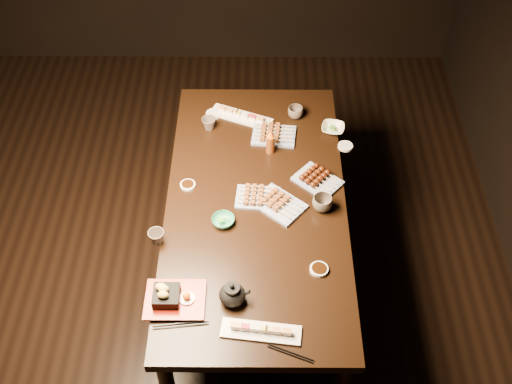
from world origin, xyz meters
TOP-DOWN VIEW (x-y plane):
  - ground at (0.00, 0.00)m, footprint 5.00×5.00m
  - dining_table at (0.48, 0.22)m, footprint 1.28×1.96m
  - sushi_platter_near at (0.50, -0.52)m, footprint 0.35×0.13m
  - sushi_platter_far at (0.39, 0.86)m, footprint 0.37×0.23m
  - yakitori_plate_center at (0.48, 0.24)m, footprint 0.23×0.17m
  - yakitori_plate_right at (0.59, 0.19)m, footprint 0.30×0.29m
  - yakitori_plate_left at (0.57, 0.70)m, footprint 0.25×0.20m
  - tsukune_plate at (0.79, 0.36)m, footprint 0.28×0.28m
  - edamame_bowl_green at (0.32, 0.08)m, footprint 0.11×0.11m
  - edamame_bowl_cream at (0.90, 0.76)m, footprint 0.15×0.15m
  - tempura_tray at (0.13, -0.37)m, footprint 0.26×0.21m
  - teacup_near_left at (0.01, -0.04)m, footprint 0.09×0.09m
  - teacup_mid_right at (0.80, 0.18)m, footprint 0.11×0.11m
  - teacup_far_left at (0.21, 0.77)m, footprint 0.09×0.09m
  - teacup_far_right at (0.70, 0.87)m, footprint 0.10×0.10m
  - teapot at (0.38, -0.36)m, footprint 0.15×0.15m
  - condiment_bottle at (0.55, 0.59)m, footprint 0.06×0.06m
  - sauce_dish_west at (0.13, 0.33)m, footprint 0.09×0.09m
  - sauce_dish_east at (0.96, 0.62)m, footprint 0.11×0.11m
  - sauce_dish_se at (0.77, -0.20)m, footprint 0.10×0.10m
  - sauce_dish_nw at (0.23, 0.88)m, footprint 0.12×0.12m
  - chopsticks_near at (0.16, -0.49)m, footprint 0.24×0.05m
  - chopsticks_se at (0.62, -0.62)m, footprint 0.19×0.09m

SIDE VIEW (x-z plane):
  - ground at x=0.00m, z-range 0.00..0.00m
  - dining_table at x=0.48m, z-range 0.00..0.75m
  - chopsticks_se at x=0.62m, z-range 0.75..0.76m
  - chopsticks_near at x=0.16m, z-range 0.75..0.76m
  - sauce_dish_west at x=0.13m, z-range 0.75..0.76m
  - sauce_dish_east at x=0.96m, z-range 0.75..0.76m
  - sauce_dish_se at x=0.77m, z-range 0.75..0.77m
  - sauce_dish_nw at x=0.23m, z-range 0.75..0.77m
  - edamame_bowl_cream at x=0.90m, z-range 0.75..0.78m
  - edamame_bowl_green at x=0.32m, z-range 0.75..0.78m
  - sushi_platter_near at x=0.50m, z-range 0.75..0.79m
  - sushi_platter_far at x=0.39m, z-range 0.75..0.79m
  - yakitori_plate_center at x=0.48m, z-range 0.75..0.81m
  - tsukune_plate at x=0.79m, z-range 0.75..0.81m
  - yakitori_plate_left at x=0.57m, z-range 0.75..0.81m
  - yakitori_plate_right at x=0.59m, z-range 0.75..0.81m
  - teacup_far_right at x=0.70m, z-range 0.75..0.82m
  - teacup_near_left at x=0.01m, z-range 0.75..0.82m
  - teacup_far_left at x=0.21m, z-range 0.75..0.82m
  - teacup_mid_right at x=0.80m, z-range 0.75..0.83m
  - tempura_tray at x=0.13m, z-range 0.75..0.85m
  - teapot at x=0.38m, z-range 0.75..0.87m
  - condiment_bottle at x=0.55m, z-range 0.75..0.89m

